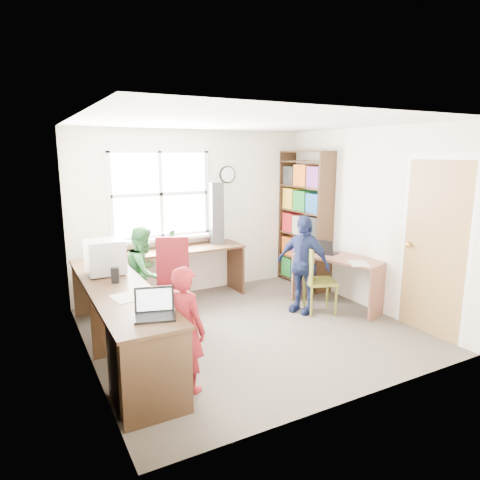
{
  "coord_description": "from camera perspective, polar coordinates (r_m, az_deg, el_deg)",
  "views": [
    {
      "loc": [
        -2.36,
        -4.16,
        2.07
      ],
      "look_at": [
        0.0,
        0.25,
        1.05
      ],
      "focal_mm": 32.0,
      "sensor_mm": 36.0,
      "label": 1
    }
  ],
  "objects": [
    {
      "name": "room",
      "position": [
        4.95,
        0.95,
        1.6
      ],
      "size": [
        3.64,
        3.44,
        2.44
      ],
      "color": "#473F37",
      "rests_on": "ground"
    },
    {
      "name": "l_desk",
      "position": [
        4.33,
        -12.21,
        -10.66
      ],
      "size": [
        2.38,
        2.95,
        0.75
      ],
      "color": "#402A19",
      "rests_on": "ground"
    },
    {
      "name": "right_desk",
      "position": [
        5.97,
        13.05,
        -3.97
      ],
      "size": [
        0.92,
        1.32,
        0.7
      ],
      "rotation": [
        0.0,
        0.0,
        0.34
      ],
      "color": "brown",
      "rests_on": "ground"
    },
    {
      "name": "bookshelf",
      "position": [
        6.77,
        8.61,
        2.33
      ],
      "size": [
        0.3,
        1.02,
        2.1
      ],
      "color": "#402A19",
      "rests_on": "ground"
    },
    {
      "name": "swivel_chair",
      "position": [
        5.25,
        -8.97,
        -6.45
      ],
      "size": [
        0.66,
        0.66,
        1.08
      ],
      "rotation": [
        0.0,
        0.0,
        -0.43
      ],
      "color": "black",
      "rests_on": "ground"
    },
    {
      "name": "wooden_chair",
      "position": [
        5.68,
        10.05,
        -4.94
      ],
      "size": [
        0.49,
        0.49,
        0.88
      ],
      "rotation": [
        0.0,
        0.0,
        -0.36
      ],
      "color": "#656822",
      "rests_on": "ground"
    },
    {
      "name": "crt_monitor",
      "position": [
        4.94,
        -17.52,
        -2.17
      ],
      "size": [
        0.4,
        0.36,
        0.39
      ],
      "rotation": [
        0.0,
        0.0,
        0.02
      ],
      "color": "#BCBBC0",
      "rests_on": "l_desk"
    },
    {
      "name": "laptop_left",
      "position": [
        3.64,
        -11.31,
        -9.1
      ],
      "size": [
        0.39,
        0.35,
        0.23
      ],
      "rotation": [
        0.0,
        0.0,
        -0.28
      ],
      "color": "black",
      "rests_on": "l_desk"
    },
    {
      "name": "laptop_right",
      "position": [
        6.04,
        11.23,
        -1.36
      ],
      "size": [
        0.36,
        0.38,
        0.21
      ],
      "rotation": [
        0.0,
        0.0,
        1.99
      ],
      "color": "black",
      "rests_on": "right_desk"
    },
    {
      "name": "speaker_a",
      "position": [
        4.62,
        -16.3,
        -4.5
      ],
      "size": [
        0.1,
        0.1,
        0.16
      ],
      "rotation": [
        0.0,
        0.0,
        -0.29
      ],
      "color": "black",
      "rests_on": "l_desk"
    },
    {
      "name": "speaker_b",
      "position": [
        5.24,
        -17.85,
        -2.54
      ],
      "size": [
        0.11,
        0.11,
        0.19
      ],
      "rotation": [
        0.0,
        0.0,
        0.16
      ],
      "color": "black",
      "rests_on": "l_desk"
    },
    {
      "name": "cd_tower",
      "position": [
        6.27,
        -3.17,
        3.56
      ],
      "size": [
        0.19,
        0.18,
        0.9
      ],
      "rotation": [
        0.0,
        0.0,
        -0.09
      ],
      "color": "black",
      "rests_on": "l_desk"
    },
    {
      "name": "game_box",
      "position": [
        6.23,
        10.22,
        -1.12
      ],
      "size": [
        0.34,
        0.34,
        0.06
      ],
      "rotation": [
        0.0,
        0.0,
        0.14
      ],
      "color": "red",
      "rests_on": "right_desk"
    },
    {
      "name": "paper_a",
      "position": [
        4.14,
        -15.09,
        -7.45
      ],
      "size": [
        0.25,
        0.33,
        0.0
      ],
      "rotation": [
        0.0,
        0.0,
        0.14
      ],
      "color": "#B4B0AA",
      "rests_on": "l_desk"
    },
    {
      "name": "paper_b",
      "position": [
        5.62,
        15.59,
        -3.04
      ],
      "size": [
        0.37,
        0.4,
        0.0
      ],
      "rotation": [
        0.0,
        0.0,
        -0.54
      ],
      "color": "#B4B0AA",
      "rests_on": "right_desk"
    },
    {
      "name": "potted_plant",
      "position": [
        6.02,
        -9.31,
        0.08
      ],
      "size": [
        0.17,
        0.14,
        0.28
      ],
      "primitive_type": "imported",
      "rotation": [
        0.0,
        0.0,
        -0.09
      ],
      "color": "#29662F",
      "rests_on": "l_desk"
    },
    {
      "name": "person_red",
      "position": [
        3.84,
        -7.29,
        -11.66
      ],
      "size": [
        0.43,
        0.49,
        1.13
      ],
      "primitive_type": "imported",
      "rotation": [
        0.0,
        0.0,
        2.05
      ],
      "color": "maroon",
      "rests_on": "ground"
    },
    {
      "name": "person_green",
      "position": [
        5.54,
        -12.65,
        -4.24
      ],
      "size": [
        0.69,
        0.73,
        1.18
      ],
      "primitive_type": "imported",
      "rotation": [
        0.0,
        0.0,
        0.96
      ],
      "color": "#317C3A",
      "rests_on": "ground"
    },
    {
      "name": "person_navy",
      "position": [
        5.65,
        8.38,
        -3.22
      ],
      "size": [
        0.59,
        0.82,
        1.29
      ],
      "primitive_type": "imported",
      "rotation": [
        0.0,
        0.0,
        -1.16
      ],
      "color": "#161E45",
      "rests_on": "ground"
    }
  ]
}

